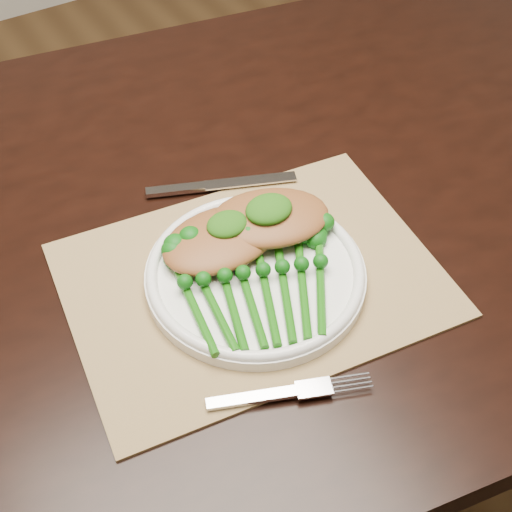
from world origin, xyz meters
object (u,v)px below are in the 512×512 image
dining_table (221,370)px  dinner_plate (255,273)px  chicken_fillet_left (220,239)px  broccolini_bundle (257,292)px  placemat (252,279)px

dining_table → dinner_plate: bearing=-87.6°
chicken_fillet_left → broccolini_bundle: size_ratio=0.62×
dining_table → chicken_fillet_left: chicken_fillet_left is taller
dinner_plate → chicken_fillet_left: bearing=106.3°
chicken_fillet_left → broccolini_bundle: 0.08m
placemat → broccolini_bundle: bearing=-106.1°
dining_table → placemat: bearing=-88.6°
broccolini_bundle → dinner_plate: bearing=81.5°
dinner_plate → chicken_fillet_left: size_ratio=1.76×
placemat → dinner_plate: 0.01m
dinner_plate → broccolini_bundle: size_ratio=1.09×
dinner_plate → broccolini_bundle: bearing=-118.7°
placemat → broccolini_bundle: 0.04m
dinner_plate → broccolini_bundle: 0.04m
dining_table → broccolini_bundle: broccolini_bundle is taller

